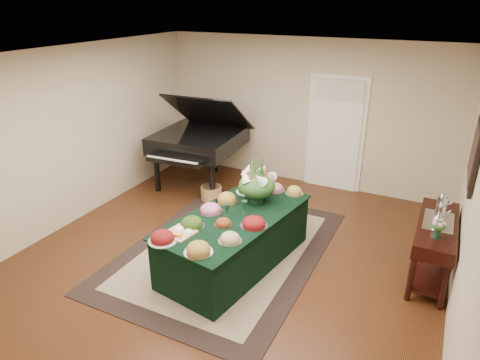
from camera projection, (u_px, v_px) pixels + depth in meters
The scene contains 14 objects.
ground at pixel (230, 257), 5.96m from camera, with size 6.00×6.00×0.00m, color black.
area_rug at pixel (226, 249), 6.11m from camera, with size 2.55×3.57×0.01m.
kitchen_doorway at pixel (335, 135), 7.75m from camera, with size 1.05×0.07×2.10m.
buffet_table at pixel (236, 240), 5.66m from camera, with size 1.40×2.36×0.74m.
food_platters at pixel (229, 211), 5.52m from camera, with size 1.23×2.31×0.14m.
cutting_board at pixel (181, 230), 5.09m from camera, with size 0.37×0.37×0.10m.
green_goblets at pixel (236, 208), 5.50m from camera, with size 0.24×0.25×0.18m.
floral_centerpiece at pixel (257, 181), 5.77m from camera, with size 0.52×0.52×0.52m.
grand_piano at pixel (199, 139), 7.93m from camera, with size 1.63×1.83×1.78m.
wicker_basket at pixel (211, 193), 7.61m from camera, with size 0.37×0.37×0.23m, color olive.
mahogany_sideboard at pixel (436, 236), 5.28m from camera, with size 0.45×1.39×0.80m.
tea_service at pixel (441, 210), 5.26m from camera, with size 0.34×0.58×0.30m.
pink_bouquet at pixel (438, 226), 4.82m from camera, with size 0.18×0.18×0.23m.
wall_painting at pixel (476, 152), 4.74m from camera, with size 0.05×0.95×0.75m.
Camera 1 is at (2.37, -4.46, 3.34)m, focal length 32.00 mm.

